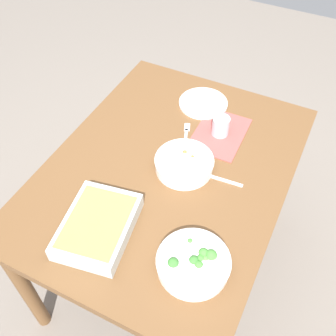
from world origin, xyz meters
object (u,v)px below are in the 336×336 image
(baking_dish, at_px, (98,226))
(side_plate, at_px, (203,103))
(spoon_by_stew, at_px, (214,177))
(spoon_by_broccoli, at_px, (203,259))
(stew_bowl, at_px, (184,163))
(broccoli_bowl, at_px, (194,263))
(fork_on_table, at_px, (186,136))
(drink_cup, at_px, (221,127))

(baking_dish, xyz_separation_m, side_plate, (0.78, -0.06, -0.03))
(spoon_by_stew, relative_size, spoon_by_broccoli, 1.04)
(stew_bowl, distance_m, broccoli_bowl, 0.42)
(spoon_by_stew, height_order, spoon_by_broccoli, same)
(broccoli_bowl, xyz_separation_m, spoon_by_broccoli, (0.04, -0.02, -0.03))
(spoon_by_stew, height_order, fork_on_table, spoon_by_stew)
(fork_on_table, bearing_deg, baking_dish, 172.39)
(broccoli_bowl, height_order, baking_dish, broccoli_bowl)
(baking_dish, xyz_separation_m, spoon_by_stew, (0.39, -0.26, -0.03))
(side_plate, distance_m, spoon_by_broccoli, 0.78)
(broccoli_bowl, distance_m, side_plate, 0.81)
(spoon_by_broccoli, distance_m, fork_on_table, 0.57)
(baking_dish, distance_m, drink_cup, 0.66)
(stew_bowl, bearing_deg, fork_on_table, 21.50)
(spoon_by_stew, bearing_deg, spoon_by_broccoli, -164.06)
(spoon_by_broccoli, bearing_deg, stew_bowl, 33.54)
(baking_dish, relative_size, fork_on_table, 1.94)
(drink_cup, xyz_separation_m, spoon_by_stew, (-0.24, -0.07, -0.03))
(fork_on_table, bearing_deg, stew_bowl, -158.50)
(baking_dish, relative_size, drink_cup, 3.91)
(stew_bowl, distance_m, spoon_by_stew, 0.13)
(spoon_by_stew, bearing_deg, stew_bowl, 93.97)
(stew_bowl, bearing_deg, side_plate, 12.24)
(drink_cup, bearing_deg, spoon_by_stew, -163.70)
(baking_dish, height_order, spoon_by_stew, baking_dish)
(stew_bowl, relative_size, fork_on_table, 1.33)
(broccoli_bowl, bearing_deg, baking_dish, 93.05)
(baking_dish, bearing_deg, fork_on_table, -7.61)
(side_plate, distance_m, spoon_by_stew, 0.44)
(broccoli_bowl, height_order, fork_on_table, broccoli_bowl)
(broccoli_bowl, relative_size, spoon_by_broccoli, 1.41)
(fork_on_table, bearing_deg, spoon_by_stew, -130.55)
(spoon_by_stew, bearing_deg, side_plate, 28.29)
(drink_cup, bearing_deg, baking_dish, 162.95)
(drink_cup, xyz_separation_m, fork_on_table, (-0.08, 0.12, -0.04))
(broccoli_bowl, relative_size, fork_on_table, 1.38)
(broccoli_bowl, relative_size, drink_cup, 2.79)
(stew_bowl, xyz_separation_m, spoon_by_stew, (0.01, -0.12, -0.03))
(spoon_by_stew, xyz_separation_m, spoon_by_broccoli, (-0.34, -0.10, 0.00))
(broccoli_bowl, height_order, side_plate, broccoli_bowl)
(spoon_by_stew, bearing_deg, drink_cup, 16.30)
(baking_dish, bearing_deg, drink_cup, -17.05)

